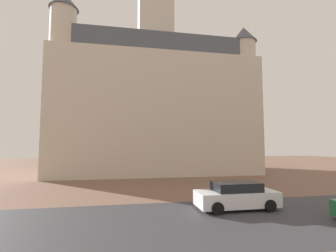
# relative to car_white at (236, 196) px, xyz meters

# --- Properties ---
(ground_plane) EXTENTS (120.00, 120.00, 0.00)m
(ground_plane) POSITION_rel_car_white_xyz_m (-3.95, -0.74, -0.71)
(ground_plane) COLOR brown
(street_asphalt_strip) EXTENTS (120.00, 7.71, 0.00)m
(street_asphalt_strip) POSITION_rel_car_white_xyz_m (-3.95, -1.70, -0.71)
(street_asphalt_strip) COLOR #38383D
(street_asphalt_strip) RESTS_ON ground_plane
(landmark_building) EXTENTS (25.06, 14.59, 35.55)m
(landmark_building) POSITION_rel_car_white_xyz_m (-2.11, 20.25, 8.63)
(landmark_building) COLOR beige
(landmark_building) RESTS_ON ground_plane
(car_white) EXTENTS (4.50, 2.00, 1.48)m
(car_white) POSITION_rel_car_white_xyz_m (0.00, 0.00, 0.00)
(car_white) COLOR silver
(car_white) RESTS_ON ground_plane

